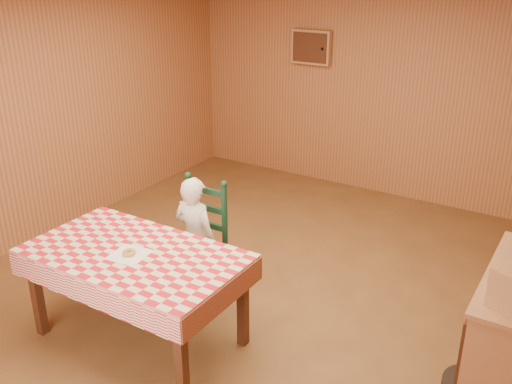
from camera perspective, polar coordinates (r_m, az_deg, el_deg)
ground at (r=5.13m, az=-1.21°, el=-10.59°), size 6.00×6.00×0.00m
cabin_walls at (r=4.85m, az=2.10°, el=10.90°), size 5.10×6.05×2.65m
dining_table at (r=4.39m, az=-12.01°, el=-6.84°), size 1.66×0.96×0.77m
ladder_chair at (r=4.99m, az=-5.64°, el=-5.02°), size 0.44×0.40×1.08m
seated_child at (r=4.92m, az=-6.07°, el=-4.67°), size 0.41×0.27×1.12m
napkin at (r=4.32m, az=-12.55°, el=-6.13°), size 0.29×0.29×0.00m
donut at (r=4.31m, az=-12.57°, el=-5.92°), size 0.13×0.13×0.03m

